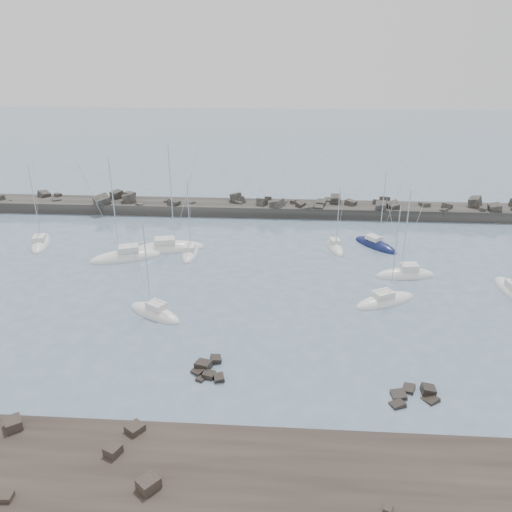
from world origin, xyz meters
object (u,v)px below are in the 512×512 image
at_px(sailboat_3, 190,253).
at_px(sailboat_4, 169,249).
at_px(sailboat_5, 155,313).
at_px(sailboat_1, 41,244).
at_px(sailboat_13, 126,258).
at_px(sailboat_9, 405,275).
at_px(sailboat_8, 375,245).
at_px(sailboat_10, 512,291).
at_px(sailboat_6, 335,248).
at_px(sailboat_7, 385,301).

distance_m(sailboat_3, sailboat_4, 3.67).
height_order(sailboat_3, sailboat_4, sailboat_4).
bearing_deg(sailboat_5, sailboat_4, 98.36).
bearing_deg(sailboat_3, sailboat_1, 174.53).
bearing_deg(sailboat_13, sailboat_9, -4.96).
relative_size(sailboat_8, sailboat_10, 1.03).
height_order(sailboat_1, sailboat_10, sailboat_1).
relative_size(sailboat_4, sailboat_13, 1.06).
height_order(sailboat_1, sailboat_4, sailboat_4).
relative_size(sailboat_8, sailboat_9, 1.00).
distance_m(sailboat_1, sailboat_8, 49.64).
relative_size(sailboat_8, sailboat_13, 0.80).
bearing_deg(sailboat_8, sailboat_6, -167.46).
height_order(sailboat_1, sailboat_9, sailboat_1).
height_order(sailboat_5, sailboat_8, sailboat_8).
xyz_separation_m(sailboat_5, sailboat_7, (25.71, 4.55, -0.02)).
bearing_deg(sailboat_8, sailboat_9, -77.78).
height_order(sailboat_1, sailboat_5, sailboat_1).
bearing_deg(sailboat_1, sailboat_13, -17.56).
relative_size(sailboat_7, sailboat_13, 0.82).
distance_m(sailboat_7, sailboat_9, 8.27).
bearing_deg(sailboat_8, sailboat_4, -173.73).
bearing_deg(sailboat_6, sailboat_1, -178.44).
bearing_deg(sailboat_8, sailboat_3, -169.97).
bearing_deg(sailboat_5, sailboat_1, 138.56).
bearing_deg(sailboat_9, sailboat_7, -117.43).
xyz_separation_m(sailboat_6, sailboat_8, (6.01, 1.34, 0.00)).
bearing_deg(sailboat_7, sailboat_13, 162.55).
height_order(sailboat_3, sailboat_9, sailboat_9).
height_order(sailboat_7, sailboat_9, sailboat_7).
height_order(sailboat_6, sailboat_13, sailboat_13).
bearing_deg(sailboat_10, sailboat_6, 147.73).
bearing_deg(sailboat_10, sailboat_3, 167.17).
distance_m(sailboat_10, sailboat_13, 49.81).
relative_size(sailboat_5, sailboat_8, 0.94).
relative_size(sailboat_4, sailboat_5, 1.40).
xyz_separation_m(sailboat_1, sailboat_5, (22.28, -19.67, 0.01)).
relative_size(sailboat_4, sailboat_7, 1.29).
bearing_deg(sailboat_1, sailboat_9, -8.54).
bearing_deg(sailboat_3, sailboat_7, -27.24).
bearing_deg(sailboat_1, sailboat_5, -41.44).
bearing_deg(sailboat_4, sailboat_6, 4.67).
bearing_deg(sailboat_4, sailboat_5, -81.64).
xyz_separation_m(sailboat_5, sailboat_6, (21.28, 20.86, -0.01)).
relative_size(sailboat_1, sailboat_5, 1.09).
bearing_deg(sailboat_13, sailboat_8, 11.29).
height_order(sailboat_7, sailboat_8, sailboat_7).
bearing_deg(sailboat_13, sailboat_1, 162.44).
relative_size(sailboat_1, sailboat_9, 1.03).
relative_size(sailboat_1, sailboat_3, 1.10).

